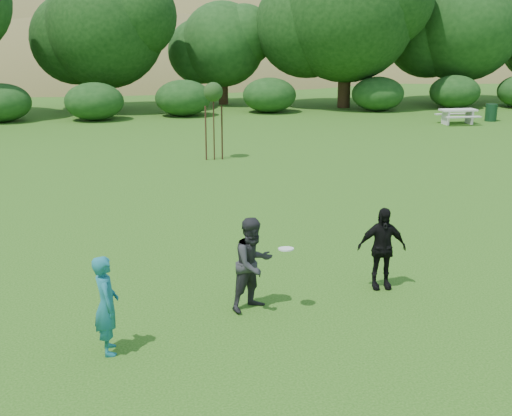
{
  "coord_description": "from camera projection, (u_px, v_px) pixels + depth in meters",
  "views": [
    {
      "loc": [
        -2.33,
        -9.8,
        4.8
      ],
      "look_at": [
        0.0,
        3.0,
        1.1
      ],
      "focal_mm": 45.0,
      "sensor_mm": 36.0,
      "label": 1
    }
  ],
  "objects": [
    {
      "name": "ground",
      "position": [
        287.0,
        317.0,
        10.99
      ],
      "size": [
        120.0,
        120.0,
        0.0
      ],
      "primitive_type": "plane",
      "color": "#19470C",
      "rests_on": "ground"
    },
    {
      "name": "player_teal",
      "position": [
        106.0,
        305.0,
        9.61
      ],
      "size": [
        0.44,
        0.61,
        1.55
      ],
      "primitive_type": "imported",
      "rotation": [
        0.0,
        0.0,
        1.71
      ],
      "color": "#1A6978",
      "rests_on": "ground"
    },
    {
      "name": "player_grey",
      "position": [
        253.0,
        264.0,
        11.09
      ],
      "size": [
        1.02,
        0.95,
        1.66
      ],
      "primitive_type": "imported",
      "rotation": [
        0.0,
        0.0,
        0.53
      ],
      "color": "#2A2A2D",
      "rests_on": "ground"
    },
    {
      "name": "player_black",
      "position": [
        382.0,
        248.0,
        12.02
      ],
      "size": [
        0.96,
        0.47,
        1.58
      ],
      "primitive_type": "imported",
      "rotation": [
        0.0,
        0.0,
        -0.09
      ],
      "color": "black",
      "rests_on": "ground"
    },
    {
      "name": "trash_can_near",
      "position": [
        491.0,
        112.0,
        33.48
      ],
      "size": [
        0.6,
        0.6,
        0.9
      ],
      "primitive_type": "cylinder",
      "color": "#14371F",
      "rests_on": "ground"
    },
    {
      "name": "frisbee",
      "position": [
        286.0,
        249.0,
        10.91
      ],
      "size": [
        0.27,
        0.27,
        0.05
      ],
      "color": "white",
      "rests_on": "ground"
    },
    {
      "name": "sapling",
      "position": [
        213.0,
        94.0,
        23.25
      ],
      "size": [
        0.7,
        0.7,
        2.85
      ],
      "color": "#3C2117",
      "rests_on": "ground"
    },
    {
      "name": "picnic_table",
      "position": [
        458.0,
        114.0,
        32.4
      ],
      "size": [
        1.8,
        1.48,
        0.76
      ],
      "color": "beige",
      "rests_on": "ground"
    },
    {
      "name": "hillside",
      "position": [
        156.0,
        167.0,
        78.94
      ],
      "size": [
        150.0,
        72.0,
        52.0
      ],
      "color": "olive",
      "rests_on": "ground"
    },
    {
      "name": "tree_row",
      "position": [
        231.0,
        25.0,
        37.36
      ],
      "size": [
        53.92,
        10.38,
        9.62
      ],
      "color": "#3A2616",
      "rests_on": "ground"
    }
  ]
}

